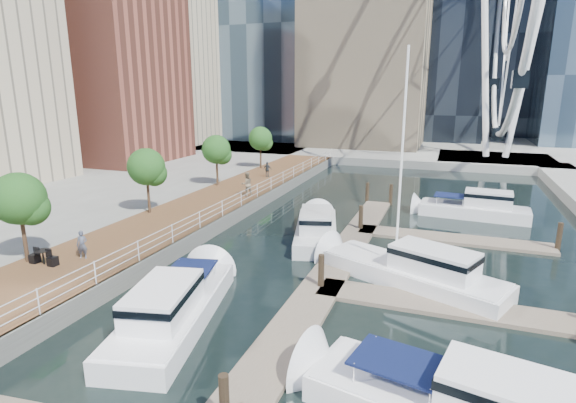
# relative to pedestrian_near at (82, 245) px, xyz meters

# --- Properties ---
(ground) EXTENTS (520.00, 520.00, 0.00)m
(ground) POSITION_rel_pedestrian_near_xyz_m (9.08, -5.34, -1.74)
(ground) COLOR black
(ground) RESTS_ON ground
(boardwalk) EXTENTS (6.00, 60.00, 1.00)m
(boardwalk) POSITION_rel_pedestrian_near_xyz_m (0.08, 9.66, -1.24)
(boardwalk) COLOR brown
(boardwalk) RESTS_ON ground
(seawall) EXTENTS (0.25, 60.00, 1.00)m
(seawall) POSITION_rel_pedestrian_near_xyz_m (3.08, 9.66, -1.24)
(seawall) COLOR #595954
(seawall) RESTS_ON ground
(land_far) EXTENTS (200.00, 114.00, 1.00)m
(land_far) POSITION_rel_pedestrian_near_xyz_m (9.08, 96.66, -1.24)
(land_far) COLOR gray
(land_far) RESTS_ON ground
(pier) EXTENTS (14.00, 12.00, 1.00)m
(pier) POSITION_rel_pedestrian_near_xyz_m (23.08, 46.66, -1.24)
(pier) COLOR gray
(pier) RESTS_ON ground
(railing) EXTENTS (0.10, 60.00, 1.05)m
(railing) POSITION_rel_pedestrian_near_xyz_m (2.98, 9.66, -0.22)
(railing) COLOR white
(railing) RESTS_ON boardwalk
(floating_docks) EXTENTS (16.00, 34.00, 2.60)m
(floating_docks) POSITION_rel_pedestrian_near_xyz_m (17.04, 4.64, -1.25)
(floating_docks) COLOR #6D6051
(floating_docks) RESTS_ON ground
(midrise_condos) EXTENTS (19.00, 67.00, 28.00)m
(midrise_condos) POSITION_rel_pedestrian_near_xyz_m (-24.49, 21.48, 11.67)
(midrise_condos) COLOR #BCAD8E
(midrise_condos) RESTS_ON ground
(street_trees) EXTENTS (2.60, 42.60, 4.60)m
(street_trees) POSITION_rel_pedestrian_near_xyz_m (-2.32, 8.66, 2.55)
(street_trees) COLOR #3F2B1C
(street_trees) RESTS_ON ground
(pedestrian_near) EXTENTS (0.64, 0.55, 1.48)m
(pedestrian_near) POSITION_rel_pedestrian_near_xyz_m (0.00, 0.00, 0.00)
(pedestrian_near) COLOR #4A5062
(pedestrian_near) RESTS_ON boardwalk
(pedestrian_mid) EXTENTS (1.20, 1.21, 1.97)m
(pedestrian_mid) POSITION_rel_pedestrian_near_xyz_m (1.99, 15.78, 0.24)
(pedestrian_mid) COLOR #817159
(pedestrian_mid) RESTS_ON boardwalk
(pedestrian_far) EXTENTS (0.90, 0.39, 1.52)m
(pedestrian_far) POSITION_rel_pedestrian_near_xyz_m (0.41, 24.00, 0.02)
(pedestrian_far) COLOR #2F343B
(pedestrian_far) RESTS_ON boardwalk
(moored_yachts) EXTENTS (25.47, 34.44, 11.50)m
(moored_yachts) POSITION_rel_pedestrian_near_xyz_m (17.06, 3.86, -1.74)
(moored_yachts) COLOR white
(moored_yachts) RESTS_ON ground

